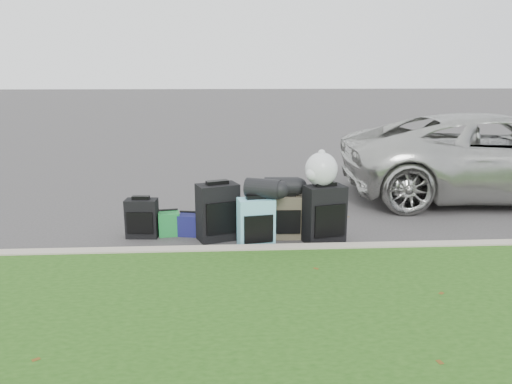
{
  "coord_description": "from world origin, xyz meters",
  "views": [
    {
      "loc": [
        -0.51,
        -6.8,
        2.25
      ],
      "look_at": [
        -0.1,
        0.2,
        0.55
      ],
      "focal_mm": 35.0,
      "sensor_mm": 36.0,
      "label": 1
    }
  ],
  "objects": [
    {
      "name": "ground",
      "position": [
        0.0,
        0.0,
        0.0
      ],
      "size": [
        120.0,
        120.0,
        0.0
      ],
      "primitive_type": "plane",
      "color": "#383535",
      "rests_on": "ground"
    },
    {
      "name": "duffel_left",
      "position": [
        0.23,
        -0.18,
        0.72
      ],
      "size": [
        0.48,
        0.28,
        0.25
      ],
      "primitive_type": "cylinder",
      "rotation": [
        0.0,
        1.57,
        -0.05
      ],
      "color": "black",
      "rests_on": "suitcase_olive"
    },
    {
      "name": "trash_bag",
      "position": [
        0.72,
        -0.43,
        1.0
      ],
      "size": [
        0.43,
        0.43,
        0.43
      ],
      "primitive_type": "sphere",
      "color": "silver",
      "rests_on": "suitcase_large_black_right"
    },
    {
      "name": "suitcase_small_black",
      "position": [
        -1.7,
        -0.09,
        0.27
      ],
      "size": [
        0.45,
        0.27,
        0.54
      ],
      "primitive_type": "cube",
      "rotation": [
        0.0,
        0.0,
        -0.07
      ],
      "color": "black",
      "rests_on": "ground"
    },
    {
      "name": "suitcase_olive",
      "position": [
        0.3,
        -0.23,
        0.3
      ],
      "size": [
        0.44,
        0.28,
        0.59
      ],
      "primitive_type": "cube",
      "rotation": [
        0.0,
        0.0,
        -0.03
      ],
      "color": "#413A2B",
      "rests_on": "ground"
    },
    {
      "name": "suv",
      "position": [
        4.34,
        1.76,
        0.76
      ],
      "size": [
        5.63,
        2.89,
        1.52
      ],
      "primitive_type": "imported",
      "rotation": [
        0.0,
        0.0,
        1.5
      ],
      "color": "#B7B7B2",
      "rests_on": "ground"
    },
    {
      "name": "suitcase_large_black_right",
      "position": [
        0.78,
        -0.47,
        0.39
      ],
      "size": [
        0.58,
        0.44,
        0.78
      ],
      "primitive_type": "cube",
      "rotation": [
        0.0,
        0.0,
        0.26
      ],
      "color": "black",
      "rests_on": "ground"
    },
    {
      "name": "tote_green",
      "position": [
        -1.34,
        -0.03,
        0.16
      ],
      "size": [
        0.32,
        0.27,
        0.33
      ],
      "primitive_type": "cube",
      "rotation": [
        0.0,
        0.0,
        0.15
      ],
      "color": "#1C7F34",
      "rests_on": "ground"
    },
    {
      "name": "suitcase_large_black_left",
      "position": [
        -0.65,
        -0.26,
        0.39
      ],
      "size": [
        0.62,
        0.49,
        0.78
      ],
      "primitive_type": "cube",
      "rotation": [
        0.0,
        0.0,
        0.36
      ],
      "color": "black",
      "rests_on": "ground"
    },
    {
      "name": "duffel_right",
      "position": [
        -0.05,
        -0.57,
        0.78
      ],
      "size": [
        0.51,
        0.41,
        0.25
      ],
      "primitive_type": "cylinder",
      "rotation": [
        0.0,
        1.57,
        -0.41
      ],
      "color": "black",
      "rests_on": "suitcase_teal"
    },
    {
      "name": "curb",
      "position": [
        0.0,
        -1.0,
        0.07
      ],
      "size": [
        120.0,
        0.18,
        0.15
      ],
      "primitive_type": "cube",
      "color": "#9E937F",
      "rests_on": "ground"
    },
    {
      "name": "tote_navy",
      "position": [
        -1.06,
        -0.05,
        0.15
      ],
      "size": [
        0.32,
        0.27,
        0.3
      ],
      "primitive_type": "cube",
      "rotation": [
        0.0,
        0.0,
        -0.2
      ],
      "color": "#171850",
      "rests_on": "ground"
    },
    {
      "name": "suitcase_teal",
      "position": [
        -0.15,
        -0.62,
        0.33
      ],
      "size": [
        0.5,
        0.35,
        0.66
      ],
      "primitive_type": "cube",
      "rotation": [
        0.0,
        0.0,
        0.17
      ],
      "color": "#5897B0",
      "rests_on": "ground"
    }
  ]
}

